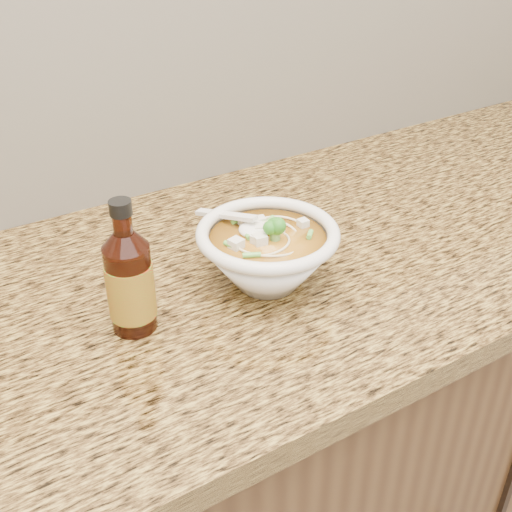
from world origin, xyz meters
TOP-DOWN VIEW (x-y plane):
  - cabinet at (0.00, 1.68)m, footprint 4.00×0.65m
  - counter_slab at (0.00, 1.68)m, footprint 4.00×0.68m
  - soup_bowl at (0.14, 1.61)m, footprint 0.21×0.23m
  - hot_sauce_bottle at (-0.07, 1.62)m, footprint 0.08×0.08m

SIDE VIEW (x-z plane):
  - cabinet at x=0.00m, z-range 0.00..0.86m
  - counter_slab at x=0.00m, z-range 0.86..0.90m
  - soup_bowl at x=0.14m, z-range 0.89..1.01m
  - hot_sauce_bottle at x=-0.07m, z-range 0.88..1.07m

